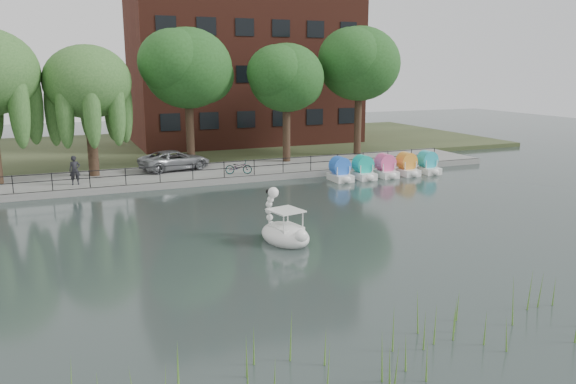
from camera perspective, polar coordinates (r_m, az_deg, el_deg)
ground_plane at (r=23.57m, az=2.63°, el=-5.14°), size 120.00×120.00×0.00m
promenade at (r=38.19m, az=-7.64°, el=1.94°), size 40.00×6.00×0.40m
kerb at (r=35.39m, az=-6.39°, el=1.13°), size 40.00×0.25×0.40m
land_strip at (r=51.68m, az=-11.71°, el=4.53°), size 60.00×22.00×0.36m
railing at (r=35.41m, az=-6.52°, el=2.69°), size 32.00×0.05×1.00m
apartment_building at (r=52.98m, az=-4.46°, el=14.90°), size 20.00×10.07×18.00m
willow_mid at (r=37.37m, az=-19.69°, el=10.44°), size 5.32×5.32×8.15m
broadleaf_center at (r=39.25m, az=-10.16°, el=12.22°), size 6.00×6.00×9.25m
broadleaf_right at (r=40.90m, az=-0.16°, el=11.47°), size 5.40×5.40×8.32m
broadleaf_far at (r=44.66m, az=7.26°, el=12.76°), size 6.30×6.30×9.71m
minivan at (r=38.54m, az=-11.42°, el=3.35°), size 3.76×5.90×1.52m
bicycle at (r=36.44m, az=-5.04°, el=2.61°), size 1.08×1.82×1.00m
pedestrian at (r=35.15m, az=-20.86°, el=2.28°), size 0.72×0.49×1.98m
swan_boat at (r=23.50m, az=-0.37°, el=-3.95°), size 2.18×2.90×2.21m
pedal_boat_row at (r=38.02m, az=9.86°, el=2.44°), size 7.95×1.70×1.40m
reed_bank at (r=17.16m, az=22.97°, el=-10.97°), size 24.00×2.40×1.20m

